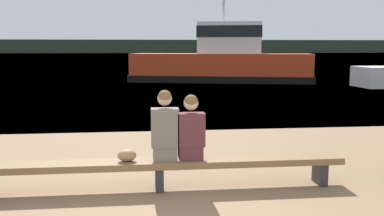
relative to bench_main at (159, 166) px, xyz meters
The scene contains 7 objects.
water_surface 124.52m from the bench_main, 90.03° to the left, with size 240.00×240.00×0.00m, color #426B8E.
far_shoreline 161.44m from the bench_main, 90.02° to the left, with size 600.00×12.00×4.92m, color #2D3D2D.
bench_main is the anchor object (origin of this frame).
person_left 0.55m from the bench_main, ahead, with size 0.40×0.42×1.05m.
person_right 0.70m from the bench_main, ahead, with size 0.40×0.42×0.98m.
shopping_bag 0.50m from the bench_main, behind, with size 0.27×0.20×0.18m.
tugboat_red 20.45m from the bench_main, 76.94° to the left, with size 11.48×5.47×6.63m.
Camera 1 is at (-0.14, -3.93, 2.12)m, focal length 40.00 mm.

